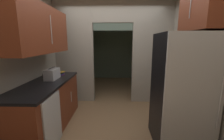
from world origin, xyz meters
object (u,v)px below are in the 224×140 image
Objects in this scene: dishwasher at (53,122)px; book_stack at (61,73)px; refrigerator at (181,91)px; boombox at (52,74)px.

book_stack is at bearing 103.45° from dishwasher.
book_stack is at bearing 157.18° from refrigerator.
boombox is (-0.30, 0.75, 0.58)m from dishwasher.
boombox is at bearing 166.12° from refrigerator.
refrigerator reaches higher than book_stack.
boombox is at bearing 111.62° from dishwasher.
boombox reaches higher than book_stack.
boombox is (-2.26, 0.56, 0.13)m from refrigerator.
boombox is at bearing -93.98° from book_stack.
boombox reaches higher than dishwasher.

